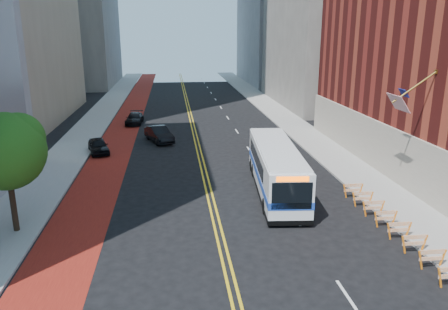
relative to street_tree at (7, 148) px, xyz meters
name	(u,v)px	position (x,y,z in m)	size (l,w,h in m)	color
ground	(230,277)	(11.24, -6.04, -4.91)	(160.00, 160.00, 0.00)	black
sidewalk_left	(84,135)	(-0.76, 23.96, -4.84)	(4.00, 140.00, 0.15)	gray
sidewalk_right	(299,129)	(23.24, 23.96, -4.84)	(4.00, 140.00, 0.15)	gray
bus_lane_paint	(121,134)	(3.14, 23.96, -4.91)	(3.60, 140.00, 0.01)	maroon
center_line_inner	(193,132)	(11.06, 23.96, -4.91)	(0.14, 140.00, 0.01)	gold
center_line_outer	(196,132)	(11.42, 23.96, -4.91)	(0.14, 140.00, 0.01)	gold
lane_dashes	(228,118)	(16.04, 31.96, -4.90)	(0.14, 98.20, 0.01)	silver
construction_barriers	(392,222)	(20.84, -2.62, -4.24)	(1.42, 10.91, 1.00)	orange
street_tree	(7,148)	(0.00, 0.00, 0.00)	(4.20, 4.20, 6.70)	black
transit_bus	(276,168)	(15.92, 4.72, -3.17)	(3.71, 12.30, 3.33)	silver
car_a	(98,146)	(1.94, 16.46, -4.22)	(1.63, 4.05, 1.38)	black
car_b	(159,134)	(7.44, 20.12, -4.12)	(1.66, 4.77, 1.57)	black
car_c	(135,119)	(4.27, 29.45, -4.24)	(1.87, 4.59, 1.33)	black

